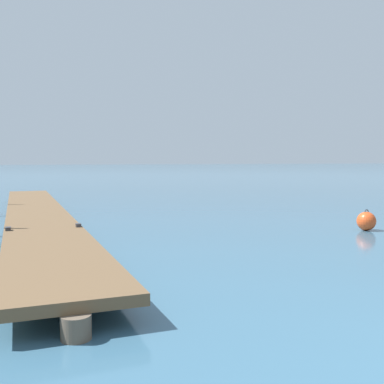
{
  "coord_description": "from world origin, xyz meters",
  "views": [
    {
      "loc": [
        -5.54,
        -1.45,
        2.1
      ],
      "look_at": [
        -1.93,
        7.67,
        1.4
      ],
      "focal_mm": 42.69,
      "sensor_mm": 36.0,
      "label": 1
    }
  ],
  "objects": [
    {
      "name": "mooring_buoy",
      "position": [
        4.2,
        9.11,
        0.28
      ],
      "size": [
        0.56,
        0.56,
        0.63
      ],
      "color": "#E04C1E",
      "rests_on": "ground"
    },
    {
      "name": "floating_dock",
      "position": [
        -4.82,
        13.94,
        0.36
      ],
      "size": [
        1.93,
        20.48,
        0.53
      ],
      "color": "brown",
      "rests_on": "ground"
    }
  ]
}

